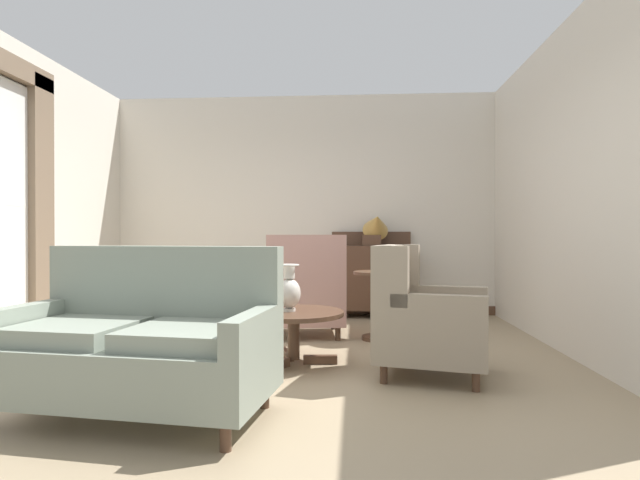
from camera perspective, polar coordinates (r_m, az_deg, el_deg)
ground at (r=4.17m, az=-6.30°, el=-14.23°), size 8.45×8.45×0.00m
wall_back at (r=7.04m, az=-1.91°, el=3.96°), size 5.40×0.08×2.98m
wall_left at (r=5.93m, az=-30.47°, el=4.57°), size 0.08×4.22×2.98m
wall_right at (r=5.25m, az=25.30°, el=5.13°), size 0.08×4.22×2.98m
baseboard_back at (r=7.04m, az=-1.95°, el=-7.70°), size 5.24×0.03×0.12m
coffee_table at (r=4.26m, az=-2.96°, el=-9.05°), size 0.83×0.83×0.44m
porcelain_vase at (r=4.22m, az=-3.45°, el=-5.67°), size 0.19×0.19×0.39m
settee at (r=3.24m, az=-19.40°, el=-11.02°), size 1.64×0.99×0.99m
armchair_far_left at (r=5.38m, az=-1.58°, el=-5.99°), size 0.88×0.87×1.07m
armchair_foreground_right at (r=3.97m, az=11.33°, el=-8.63°), size 0.94×0.90×0.99m
side_table at (r=5.25m, az=6.43°, el=-6.54°), size 0.49×0.49×0.70m
sideboard at (r=6.71m, az=5.77°, el=-4.11°), size 1.05×0.42×1.12m
gramophone at (r=6.61m, az=6.22°, el=1.48°), size 0.36×0.46×0.51m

